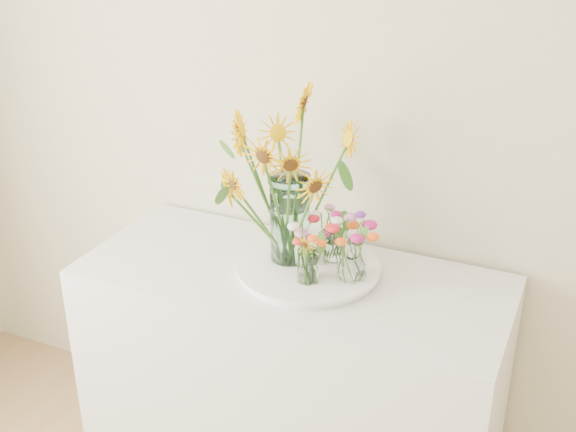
{
  "coord_description": "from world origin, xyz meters",
  "views": [
    {
      "loc": [
        0.58,
        0.06,
        2.05
      ],
      "look_at": [
        -0.27,
        1.93,
        1.1
      ],
      "focal_mm": 45.0,
      "sensor_mm": 36.0,
      "label": 1
    }
  ],
  "objects_px": {
    "tray": "(308,270)",
    "small_vase_a": "(308,266)",
    "counter": "(292,386)",
    "small_vase_b": "(352,260)",
    "mason_jar": "(290,218)",
    "small_vase_c": "(333,245)"
  },
  "relations": [
    {
      "from": "tray",
      "to": "mason_jar",
      "type": "height_order",
      "value": "mason_jar"
    },
    {
      "from": "tray",
      "to": "small_vase_a",
      "type": "bearing_deg",
      "value": -68.55
    },
    {
      "from": "small_vase_a",
      "to": "small_vase_c",
      "type": "relative_size",
      "value": 0.99
    },
    {
      "from": "mason_jar",
      "to": "small_vase_b",
      "type": "xyz_separation_m",
      "value": [
        0.23,
        -0.04,
        -0.08
      ]
    },
    {
      "from": "counter",
      "to": "small_vase_c",
      "type": "relative_size",
      "value": 12.49
    },
    {
      "from": "tray",
      "to": "small_vase_c",
      "type": "height_order",
      "value": "small_vase_c"
    },
    {
      "from": "mason_jar",
      "to": "small_vase_c",
      "type": "height_order",
      "value": "mason_jar"
    },
    {
      "from": "counter",
      "to": "small_vase_b",
      "type": "distance_m",
      "value": 0.58
    },
    {
      "from": "counter",
      "to": "small_vase_c",
      "type": "bearing_deg",
      "value": 43.24
    },
    {
      "from": "tray",
      "to": "mason_jar",
      "type": "xyz_separation_m",
      "value": [
        -0.08,
        0.02,
        0.16
      ]
    },
    {
      "from": "mason_jar",
      "to": "small_vase_b",
      "type": "bearing_deg",
      "value": -9.4
    },
    {
      "from": "small_vase_c",
      "to": "counter",
      "type": "bearing_deg",
      "value": -136.76
    },
    {
      "from": "mason_jar",
      "to": "small_vase_b",
      "type": "distance_m",
      "value": 0.25
    },
    {
      "from": "mason_jar",
      "to": "small_vase_c",
      "type": "xyz_separation_m",
      "value": [
        0.13,
        0.05,
        -0.09
      ]
    },
    {
      "from": "tray",
      "to": "small_vase_c",
      "type": "xyz_separation_m",
      "value": [
        0.06,
        0.07,
        0.07
      ]
    },
    {
      "from": "small_vase_a",
      "to": "small_vase_c",
      "type": "bearing_deg",
      "value": 83.12
    },
    {
      "from": "tray",
      "to": "small_vase_a",
      "type": "xyz_separation_m",
      "value": [
        0.04,
        -0.09,
        0.07
      ]
    },
    {
      "from": "mason_jar",
      "to": "small_vase_a",
      "type": "height_order",
      "value": "mason_jar"
    },
    {
      "from": "mason_jar",
      "to": "small_vase_a",
      "type": "distance_m",
      "value": 0.18
    },
    {
      "from": "counter",
      "to": "mason_jar",
      "type": "xyz_separation_m",
      "value": [
        -0.03,
        0.05,
        0.62
      ]
    },
    {
      "from": "mason_jar",
      "to": "small_vase_b",
      "type": "height_order",
      "value": "mason_jar"
    },
    {
      "from": "counter",
      "to": "small_vase_a",
      "type": "height_order",
      "value": "small_vase_a"
    }
  ]
}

